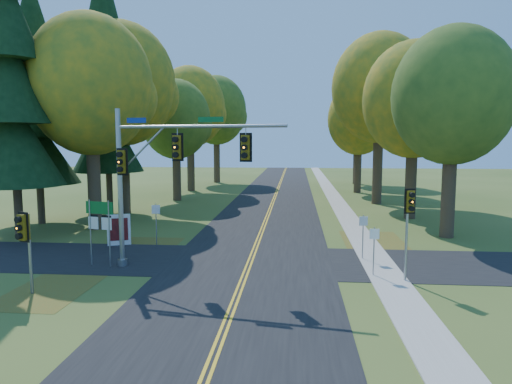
# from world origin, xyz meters

# --- Properties ---
(ground) EXTENTS (160.00, 160.00, 0.00)m
(ground) POSITION_xyz_m (0.00, 0.00, 0.00)
(ground) COLOR #374F1B
(ground) RESTS_ON ground
(road_main) EXTENTS (8.00, 160.00, 0.02)m
(road_main) POSITION_xyz_m (0.00, 0.00, 0.01)
(road_main) COLOR black
(road_main) RESTS_ON ground
(road_cross) EXTENTS (60.00, 6.00, 0.02)m
(road_cross) POSITION_xyz_m (0.00, 2.00, 0.01)
(road_cross) COLOR black
(road_cross) RESTS_ON ground
(centerline_left) EXTENTS (0.10, 160.00, 0.01)m
(centerline_left) POSITION_xyz_m (-0.10, 0.00, 0.03)
(centerline_left) COLOR gold
(centerline_left) RESTS_ON road_main
(centerline_right) EXTENTS (0.10, 160.00, 0.01)m
(centerline_right) POSITION_xyz_m (0.10, 0.00, 0.03)
(centerline_right) COLOR gold
(centerline_right) RESTS_ON road_main
(sidewalk_east) EXTENTS (1.60, 160.00, 0.06)m
(sidewalk_east) POSITION_xyz_m (6.20, 0.00, 0.03)
(sidewalk_east) COLOR #9E998E
(sidewalk_east) RESTS_ON ground
(leaf_patch_w_near) EXTENTS (4.00, 6.00, 0.00)m
(leaf_patch_w_near) POSITION_xyz_m (-6.50, 4.00, 0.01)
(leaf_patch_w_near) COLOR brown
(leaf_patch_w_near) RESTS_ON ground
(leaf_patch_e) EXTENTS (3.50, 8.00, 0.00)m
(leaf_patch_e) POSITION_xyz_m (6.80, 6.00, 0.01)
(leaf_patch_e) COLOR brown
(leaf_patch_e) RESTS_ON ground
(leaf_patch_w_far) EXTENTS (3.00, 5.00, 0.00)m
(leaf_patch_w_far) POSITION_xyz_m (-7.50, -3.00, 0.01)
(leaf_patch_w_far) COLOR brown
(leaf_patch_w_far) RESTS_ON ground
(tree_w_a) EXTENTS (8.00, 8.00, 14.15)m
(tree_w_a) POSITION_xyz_m (-11.13, 9.38, 9.49)
(tree_w_a) COLOR #38281C
(tree_w_a) RESTS_ON ground
(tree_e_a) EXTENTS (7.20, 7.20, 12.73)m
(tree_e_a) POSITION_xyz_m (11.57, 8.77, 8.53)
(tree_e_a) COLOR #38281C
(tree_e_a) RESTS_ON ground
(tree_w_b) EXTENTS (8.60, 8.60, 15.38)m
(tree_w_b) POSITION_xyz_m (-11.72, 16.29, 10.37)
(tree_w_b) COLOR #38281C
(tree_w_b) RESTS_ON ground
(tree_e_b) EXTENTS (7.60, 7.60, 13.33)m
(tree_e_b) POSITION_xyz_m (10.97, 15.58, 8.90)
(tree_e_b) COLOR #38281C
(tree_e_b) RESTS_ON ground
(tree_w_c) EXTENTS (6.80, 6.80, 11.91)m
(tree_w_c) POSITION_xyz_m (-9.54, 24.47, 7.94)
(tree_w_c) COLOR #38281C
(tree_w_c) RESTS_ON ground
(tree_e_c) EXTENTS (8.80, 8.80, 15.79)m
(tree_e_c) POSITION_xyz_m (9.88, 23.69, 10.66)
(tree_e_c) COLOR #38281C
(tree_e_c) RESTS_ON ground
(tree_w_d) EXTENTS (8.20, 8.20, 14.56)m
(tree_w_d) POSITION_xyz_m (-10.13, 33.18, 9.78)
(tree_w_d) COLOR #38281C
(tree_w_d) RESTS_ON ground
(tree_e_d) EXTENTS (7.00, 7.00, 12.32)m
(tree_e_d) POSITION_xyz_m (9.26, 32.87, 8.24)
(tree_e_d) COLOR #38281C
(tree_e_d) RESTS_ON ground
(tree_w_e) EXTENTS (8.40, 8.40, 14.97)m
(tree_w_e) POSITION_xyz_m (-8.92, 44.09, 10.07)
(tree_w_e) COLOR #38281C
(tree_w_e) RESTS_ON ground
(tree_e_e) EXTENTS (7.80, 7.80, 13.74)m
(tree_e_e) POSITION_xyz_m (10.47, 43.58, 9.19)
(tree_e_e) COLOR #38281C
(tree_e_e) RESTS_ON ground
(pine_a) EXTENTS (5.60, 5.60, 19.48)m
(pine_a) POSITION_xyz_m (-14.50, 6.00, 9.18)
(pine_a) COLOR #38281C
(pine_a) RESTS_ON ground
(pine_b) EXTENTS (5.60, 5.60, 17.31)m
(pine_b) POSITION_xyz_m (-16.00, 11.00, 8.16)
(pine_b) COLOR #38281C
(pine_b) RESTS_ON ground
(pine_c) EXTENTS (5.60, 5.60, 20.56)m
(pine_c) POSITION_xyz_m (-13.00, 16.00, 9.69)
(pine_c) COLOR #38281C
(pine_c) RESTS_ON ground
(traffic_mast) EXTENTS (8.05, 1.63, 7.39)m
(traffic_mast) POSITION_xyz_m (-4.01, 0.28, 4.75)
(traffic_mast) COLOR #94979C
(traffic_mast) RESTS_ON ground
(east_signal_pole) EXTENTS (0.46, 0.53, 3.97)m
(east_signal_pole) POSITION_xyz_m (6.88, -0.80, 3.01)
(east_signal_pole) COLOR #9CA0A4
(east_signal_pole) RESTS_ON ground
(ped_signal_pole) EXTENTS (0.50, 0.59, 3.25)m
(ped_signal_pole) POSITION_xyz_m (-8.07, -3.69, 2.42)
(ped_signal_pole) COLOR gray
(ped_signal_pole) RESTS_ON ground
(route_sign_cluster) EXTENTS (1.45, 0.38, 3.17)m
(route_sign_cluster) POSITION_xyz_m (-6.97, 0.52, 2.23)
(route_sign_cluster) COLOR gray
(route_sign_cluster) RESTS_ON ground
(info_kiosk) EXTENTS (1.25, 0.64, 1.77)m
(info_kiosk) POSITION_xyz_m (-7.78, 4.78, 0.88)
(info_kiosk) COLOR white
(info_kiosk) RESTS_ON ground
(reg_sign_e_north) EXTENTS (0.43, 0.12, 2.26)m
(reg_sign_e_north) POSITION_xyz_m (5.56, 2.82, 1.55)
(reg_sign_e_north) COLOR gray
(reg_sign_e_north) RESTS_ON ground
(reg_sign_e_south) EXTENTS (0.42, 0.06, 2.19)m
(reg_sign_e_south) POSITION_xyz_m (5.63, -0.01, 1.50)
(reg_sign_e_south) COLOR gray
(reg_sign_e_south) RESTS_ON ground
(reg_sign_w) EXTENTS (0.46, 0.12, 2.40)m
(reg_sign_w) POSITION_xyz_m (-5.64, 4.91, 1.64)
(reg_sign_w) COLOR gray
(reg_sign_w) RESTS_ON ground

